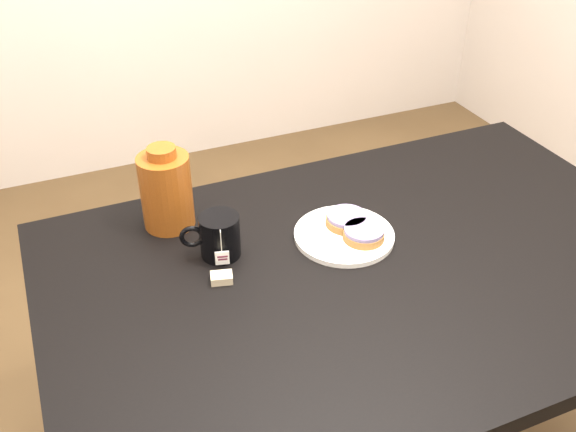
{
  "coord_description": "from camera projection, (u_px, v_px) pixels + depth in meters",
  "views": [
    {
      "loc": [
        -0.6,
        -0.92,
        1.6
      ],
      "look_at": [
        -0.14,
        0.15,
        0.81
      ],
      "focal_mm": 40.0,
      "sensor_mm": 36.0,
      "label": 1
    }
  ],
  "objects": [
    {
      "name": "table",
      "position": [
        372.0,
        291.0,
        1.42
      ],
      "size": [
        1.4,
        0.9,
        0.75
      ],
      "color": "black",
      "rests_on": "ground_plane"
    },
    {
      "name": "teabag_pouch",
      "position": [
        222.0,
        278.0,
        1.32
      ],
      "size": [
        0.05,
        0.04,
        0.02
      ],
      "primitive_type": "cube",
      "rotation": [
        0.0,
        0.0,
        -0.25
      ],
      "color": "#C6B793",
      "rests_on": "table"
    },
    {
      "name": "bagel_front",
      "position": [
        364.0,
        234.0,
        1.42
      ],
      "size": [
        0.13,
        0.13,
        0.03
      ],
      "color": "brown",
      "rests_on": "plate"
    },
    {
      "name": "bagel_back",
      "position": [
        347.0,
        220.0,
        1.47
      ],
      "size": [
        0.13,
        0.13,
        0.03
      ],
      "color": "brown",
      "rests_on": "plate"
    },
    {
      "name": "mug",
      "position": [
        219.0,
        236.0,
        1.37
      ],
      "size": [
        0.14,
        0.11,
        0.1
      ],
      "rotation": [
        0.0,
        0.0,
        -0.24
      ],
      "color": "black",
      "rests_on": "table"
    },
    {
      "name": "plate",
      "position": [
        344.0,
        234.0,
        1.45
      ],
      "size": [
        0.23,
        0.23,
        0.02
      ],
      "color": "white",
      "rests_on": "table"
    },
    {
      "name": "bagel_package",
      "position": [
        166.0,
        190.0,
        1.45
      ],
      "size": [
        0.13,
        0.13,
        0.2
      ],
      "rotation": [
        0.0,
        0.0,
        -0.16
      ],
      "color": "#632B0D",
      "rests_on": "table"
    }
  ]
}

